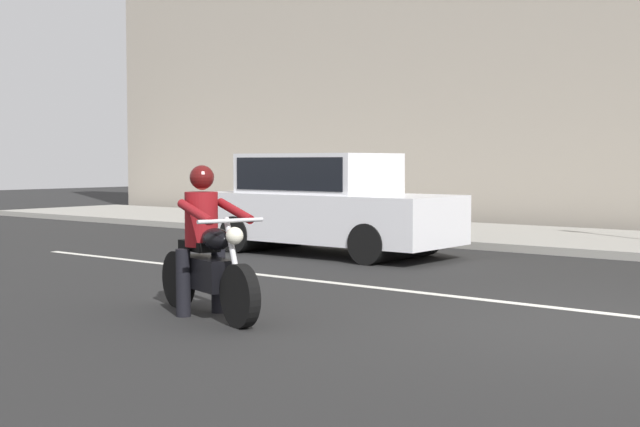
% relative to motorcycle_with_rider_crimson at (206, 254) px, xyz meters
% --- Properties ---
extents(ground_plane, '(80.00, 80.00, 0.00)m').
position_rel_motorcycle_with_rider_crimson_xyz_m(ground_plane, '(3.19, 1.80, -0.64)').
color(ground_plane, black).
extents(lane_marking_stripe, '(18.00, 0.14, 0.01)m').
position_rel_motorcycle_with_rider_crimson_xyz_m(lane_marking_stripe, '(2.34, 2.70, -0.63)').
color(lane_marking_stripe, silver).
rests_on(lane_marking_stripe, ground_plane).
extents(motorcycle_with_rider_crimson, '(1.96, 0.88, 1.55)m').
position_rel_motorcycle_with_rider_crimson_xyz_m(motorcycle_with_rider_crimson, '(0.00, 0.00, 0.00)').
color(motorcycle_with_rider_crimson, black).
rests_on(motorcycle_with_rider_crimson, ground_plane).
extents(parked_sedan_white, '(4.50, 1.82, 1.72)m').
position_rel_motorcycle_with_rider_crimson_xyz_m(parked_sedan_white, '(-2.70, 5.38, 0.25)').
color(parked_sedan_white, silver).
rests_on(parked_sedan_white, ground_plane).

